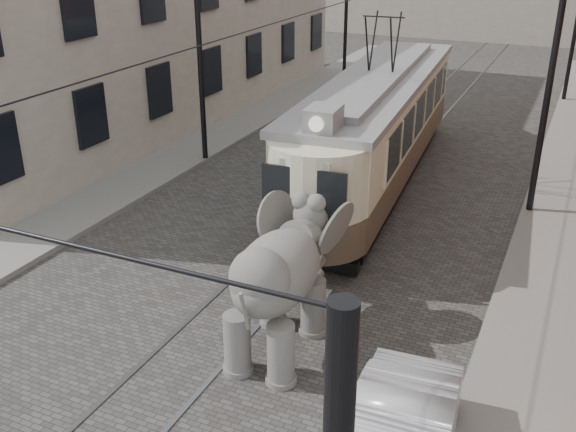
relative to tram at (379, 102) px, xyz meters
The scene contains 7 objects.
ground 7.19m from the tram, 92.94° to the right, with size 120.00×120.00×0.00m, color #474542.
tram_rails 7.19m from the tram, 92.94° to the right, with size 1.54×80.00×0.02m, color slate, non-canonical shape.
sidewalk_right 9.12m from the tram, 49.81° to the right, with size 2.00×60.00×0.15m, color slate.
sidewalk_left 9.90m from the tram, 135.63° to the right, with size 2.00×60.00×0.15m, color slate.
catenary 1.83m from the tram, 107.78° to the right, with size 11.00×30.20×6.00m, color black, non-canonical shape.
tram is the anchor object (origin of this frame).
elephant 9.82m from the tram, 83.52° to the right, with size 2.45×4.45×2.72m, color #5E5D57, non-canonical shape.
Camera 1 is at (6.15, -12.77, 7.79)m, focal length 41.41 mm.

